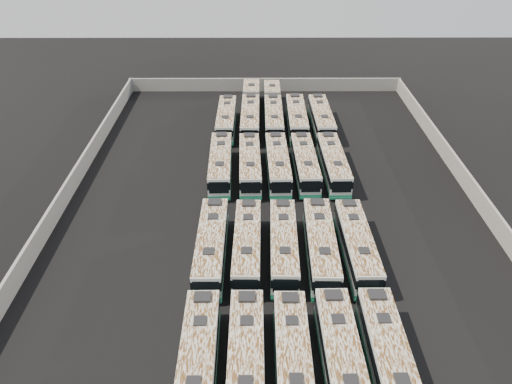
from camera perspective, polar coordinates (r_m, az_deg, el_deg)
name	(u,v)px	position (r m, az deg, el deg)	size (l,w,h in m)	color
ground	(271,213)	(53.11, 1.72, -2.39)	(140.00, 140.00, 0.00)	black
perimeter_wall	(271,204)	(52.49, 1.74, -1.40)	(45.20, 73.20, 2.20)	slate
bus_front_far_left	(198,364)	(36.59, -6.62, -18.92)	(2.63, 11.88, 3.34)	silver
bus_front_left	(246,363)	(36.39, -1.14, -19.00)	(2.54, 11.85, 3.34)	silver
bus_front_center	(293,362)	(36.65, 4.26, -18.77)	(2.50, 11.45, 3.22)	silver
bus_front_right	(342,362)	(36.93, 9.82, -18.60)	(2.67, 11.97, 3.36)	silver
bus_front_far_right	(389,361)	(37.66, 14.99, -18.16)	(2.52, 11.91, 3.36)	silver
bus_midfront_far_left	(212,246)	(45.93, -5.10, -6.14)	(2.55, 11.92, 3.36)	silver
bus_midfront_left	(247,245)	(45.92, -1.00, -6.10)	(2.63, 11.53, 3.24)	silver
bus_midfront_center	(284,245)	(45.99, 3.17, -6.08)	(2.71, 11.55, 3.24)	silver
bus_midfront_right	(321,246)	(46.17, 7.41, -6.08)	(2.79, 11.91, 3.34)	silver
bus_midfront_far_right	(357,245)	(46.80, 11.46, -6.00)	(2.59, 11.60, 3.26)	silver
bus_midback_far_left	(221,164)	(58.93, -4.07, 3.22)	(2.77, 11.82, 3.31)	silver
bus_midback_left	(250,164)	(58.76, -0.70, 3.19)	(2.71, 11.65, 3.27)	silver
bus_midback_center	(278,164)	(58.86, 2.51, 3.22)	(2.74, 11.74, 3.29)	silver
bus_midback_right	(305,164)	(59.23, 5.63, 3.26)	(2.71, 11.58, 3.25)	silver
bus_midback_far_right	(333,164)	(59.61, 8.83, 3.23)	(2.70, 11.66, 3.27)	silver
bus_back_far_left	(226,119)	(70.73, -3.40, 8.33)	(2.49, 11.47, 3.23)	silver
bus_back_left	(251,110)	(73.47, -0.61, 9.37)	(2.74, 18.56, 3.36)	silver
bus_back_center	(273,110)	(73.58, 1.97, 9.35)	(2.59, 18.08, 3.28)	silver
bus_back_right	(297,118)	(70.96, 4.67, 8.40)	(2.59, 11.83, 3.33)	silver
bus_back_far_right	(321,119)	(71.23, 7.48, 8.32)	(2.66, 11.82, 3.32)	silver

